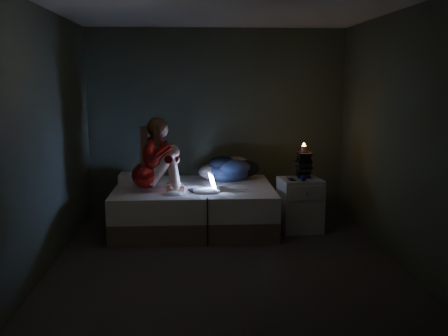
{
  "coord_description": "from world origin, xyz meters",
  "views": [
    {
      "loc": [
        -0.31,
        -5.27,
        1.89
      ],
      "look_at": [
        0.05,
        1.0,
        0.8
      ],
      "focal_mm": 40.78,
      "sensor_mm": 36.0,
      "label": 1
    }
  ],
  "objects": [
    {
      "name": "laptop",
      "position": [
        -0.23,
        0.82,
        0.66
      ],
      "size": [
        0.37,
        0.3,
        0.23
      ],
      "primitive_type": null,
      "rotation": [
        0.0,
        0.0,
        0.26
      ],
      "color": "black",
      "rests_on": "bed"
    },
    {
      "name": "clothes_pile",
      "position": [
        0.13,
        1.46,
        0.73
      ],
      "size": [
        0.66,
        0.57,
        0.35
      ],
      "primitive_type": null,
      "rotation": [
        0.0,
        0.0,
        0.17
      ],
      "color": "navy",
      "rests_on": "bed"
    },
    {
      "name": "woman",
      "position": [
        -0.91,
        0.87,
        1.0
      ],
      "size": [
        0.59,
        0.42,
        0.9
      ],
      "primitive_type": null,
      "rotation": [
        0.0,
        0.0,
        0.1
      ],
      "color": "#A21818",
      "rests_on": "bed"
    },
    {
      "name": "nightstand",
      "position": [
        1.01,
        0.9,
        0.33
      ],
      "size": [
        0.55,
        0.5,
        0.67
      ],
      "primitive_type": "cube",
      "rotation": [
        0.0,
        0.0,
        0.12
      ],
      "color": "silver",
      "rests_on": "ground"
    },
    {
      "name": "floor",
      "position": [
        0.0,
        0.0,
        -0.01
      ],
      "size": [
        3.6,
        3.8,
        0.02
      ],
      "primitive_type": "cube",
      "color": "#292726",
      "rests_on": "ground"
    },
    {
      "name": "wall_left",
      "position": [
        -1.81,
        0.0,
        1.3
      ],
      "size": [
        0.02,
        3.8,
        2.6
      ],
      "primitive_type": "cube",
      "color": "#3B4434",
      "rests_on": "ground"
    },
    {
      "name": "ceiling",
      "position": [
        0.0,
        0.0,
        2.61
      ],
      "size": [
        3.6,
        3.8,
        0.02
      ],
      "primitive_type": "cube",
      "color": "silver",
      "rests_on": "ground"
    },
    {
      "name": "pillow",
      "position": [
        -1.08,
        1.34,
        0.61
      ],
      "size": [
        0.44,
        0.31,
        0.13
      ],
      "primitive_type": "cube",
      "color": "white",
      "rests_on": "bed"
    },
    {
      "name": "wall_back",
      "position": [
        0.0,
        1.91,
        1.3
      ],
      "size": [
        3.6,
        0.02,
        2.6
      ],
      "primitive_type": "cube",
      "color": "#3B4434",
      "rests_on": "ground"
    },
    {
      "name": "candle",
      "position": [
        1.06,
        1.0,
        1.03
      ],
      "size": [
        0.07,
        0.07,
        0.08
      ],
      "primitive_type": "cylinder",
      "color": "beige",
      "rests_on": "book_stack"
    },
    {
      "name": "book_stack",
      "position": [
        1.06,
        1.0,
        0.83
      ],
      "size": [
        0.19,
        0.25,
        0.32
      ],
      "primitive_type": null,
      "color": "black",
      "rests_on": "nightstand"
    },
    {
      "name": "wall_front",
      "position": [
        0.0,
        -1.91,
        1.3
      ],
      "size": [
        3.6,
        0.02,
        2.6
      ],
      "primitive_type": "cube",
      "color": "#3B4434",
      "rests_on": "ground"
    },
    {
      "name": "bed",
      "position": [
        -0.33,
        1.1,
        0.27
      ],
      "size": [
        2.0,
        1.5,
        0.55
      ],
      "primitive_type": null,
      "color": "beige",
      "rests_on": "ground"
    },
    {
      "name": "blue_orb",
      "position": [
        0.99,
        0.74,
        0.71
      ],
      "size": [
        0.08,
        0.08,
        0.08
      ],
      "primitive_type": "sphere",
      "color": "#0A175A",
      "rests_on": "nightstand"
    },
    {
      "name": "wall_right",
      "position": [
        1.81,
        0.0,
        1.3
      ],
      "size": [
        0.02,
        3.8,
        2.6
      ],
      "primitive_type": "cube",
      "color": "#3B4434",
      "rests_on": "ground"
    },
    {
      "name": "phone",
      "position": [
        0.87,
        0.85,
        0.68
      ],
      "size": [
        0.08,
        0.14,
        0.01
      ],
      "primitive_type": "cube",
      "rotation": [
        0.0,
        0.0,
        -0.04
      ],
      "color": "black",
      "rests_on": "nightstand"
    }
  ]
}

